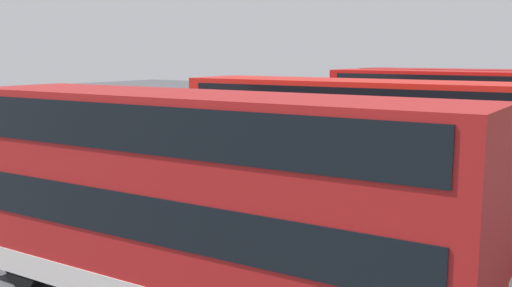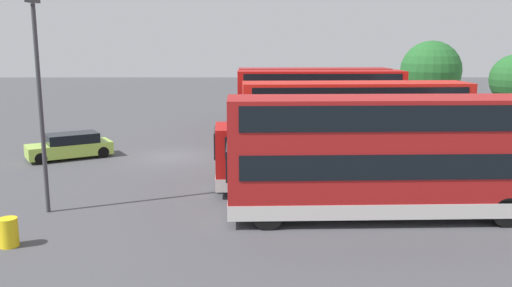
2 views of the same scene
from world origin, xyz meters
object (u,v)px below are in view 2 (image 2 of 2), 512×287
object	(u,v)px
bus_single_deck_sixth	(348,155)
bus_single_deck_fourth	(334,129)
lamp_post_tall	(39,90)
waste_bin_yellow	(9,232)
box_truck_blue	(334,97)
bus_double_decker_near_end	(313,96)
bus_single_deck_third	(333,120)
bus_double_decker_second	(320,101)
bus_double_decker_seventh	(382,154)
car_hatchback_silver	(70,146)
bus_double_decker_fifth	(354,124)

from	to	relation	value
bus_single_deck_sixth	bus_single_deck_fourth	bearing A→B (deg)	176.68
lamp_post_tall	waste_bin_yellow	distance (m)	5.57
box_truck_blue	bus_double_decker_near_end	bearing A→B (deg)	-21.43
waste_bin_yellow	bus_double_decker_near_end	bearing A→B (deg)	153.00
bus_single_deck_sixth	box_truck_blue	bearing A→B (deg)	173.07
bus_single_deck_third	box_truck_blue	distance (m)	14.07
box_truck_blue	bus_single_deck_third	bearing A→B (deg)	-8.57
bus_double_decker_second	bus_double_decker_seventh	size ratio (longest dim) A/B	1.02
bus_single_deck_third	box_truck_blue	bearing A→B (deg)	171.43
bus_double_decker_near_end	bus_double_decker_second	size ratio (longest dim) A/B	0.99
bus_single_deck_fourth	bus_single_deck_sixth	size ratio (longest dim) A/B	0.87
waste_bin_yellow	bus_single_deck_fourth	bearing A→B (deg)	137.57
bus_single_deck_sixth	box_truck_blue	size ratio (longest dim) A/B	1.58
box_truck_blue	lamp_post_tall	size ratio (longest dim) A/B	0.92
waste_bin_yellow	car_hatchback_silver	bearing A→B (deg)	-169.27
bus_double_decker_near_end	bus_single_deck_fourth	distance (m)	10.83
bus_double_decker_fifth	box_truck_blue	size ratio (longest dim) A/B	1.50
box_truck_blue	waste_bin_yellow	xyz separation A→B (m)	(31.04, -15.04, -1.23)
bus_single_deck_fourth	box_truck_blue	world-z (taller)	box_truck_blue
bus_double_decker_near_end	waste_bin_yellow	size ratio (longest dim) A/B	12.19
bus_single_deck_sixth	box_truck_blue	world-z (taller)	box_truck_blue
bus_double_decker_second	lamp_post_tall	world-z (taller)	lamp_post_tall
bus_single_deck_sixth	box_truck_blue	xyz separation A→B (m)	(-24.38, 2.96, 0.08)
bus_single_deck_sixth	lamp_post_tall	size ratio (longest dim) A/B	1.46
bus_double_decker_near_end	car_hatchback_silver	bearing A→B (deg)	-53.44
box_truck_blue	car_hatchback_silver	world-z (taller)	box_truck_blue
bus_single_deck_fourth	lamp_post_tall	xyz separation A→B (m)	(10.09, -12.58, 3.14)
car_hatchback_silver	waste_bin_yellow	bearing A→B (deg)	10.73
bus_double_decker_seventh	bus_double_decker_second	bearing A→B (deg)	-179.75
bus_single_deck_fourth	bus_single_deck_sixth	bearing A→B (deg)	-3.32
bus_single_deck_fourth	bus_double_decker_seventh	distance (m)	10.85
bus_single_deck_sixth	waste_bin_yellow	world-z (taller)	bus_single_deck_sixth
bus_double_decker_near_end	box_truck_blue	size ratio (longest dim) A/B	1.54
bus_single_deck_third	bus_double_decker_seventh	distance (m)	14.32
bus_double_decker_seventh	bus_double_decker_fifth	bearing A→B (deg)	177.58
bus_single_deck_sixth	bus_double_decker_seventh	xyz separation A→B (m)	(3.82, 0.55, 0.83)
bus_single_deck_fourth	lamp_post_tall	size ratio (longest dim) A/B	1.28
bus_single_deck_fourth	bus_double_decker_fifth	distance (m)	3.68
bus_double_decker_fifth	bus_single_deck_sixth	world-z (taller)	bus_double_decker_fifth
car_hatchback_silver	box_truck_blue	bearing A→B (deg)	135.20
bus_single_deck_third	bus_double_decker_fifth	distance (m)	7.08
car_hatchback_silver	bus_double_decker_second	bearing A→B (deg)	117.09
bus_double_decker_second	bus_double_decker_fifth	bearing A→B (deg)	2.03
box_truck_blue	bus_double_decker_second	bearing A→B (deg)	-14.03
bus_double_decker_seventh	car_hatchback_silver	distance (m)	18.52
waste_bin_yellow	bus_double_decker_second	bearing A→B (deg)	149.21
bus_double_decker_near_end	car_hatchback_silver	size ratio (longest dim) A/B	2.39
bus_double_decker_second	waste_bin_yellow	xyz separation A→B (m)	(21.05, -12.55, -1.97)
bus_double_decker_second	lamp_post_tall	bearing A→B (deg)	-35.88
bus_double_decker_second	bus_single_deck_sixth	bearing A→B (deg)	-1.87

